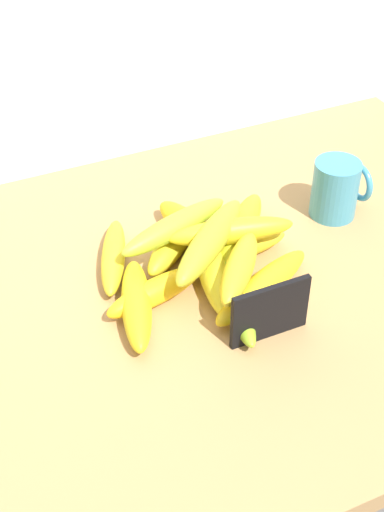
{
  "coord_description": "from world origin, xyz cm",
  "views": [
    {
      "loc": [
        -35.73,
        -69.69,
        71.56
      ],
      "look_at": [
        -3.03,
        1.4,
        8.0
      ],
      "focal_mm": 51.35,
      "sensor_mm": 36.0,
      "label": 1
    }
  ],
  "objects_px": {
    "banana_2": "(262,287)",
    "banana_4": "(136,304)",
    "chalkboard_sign": "(270,313)",
    "banana_3": "(213,266)",
    "banana_5": "(156,293)",
    "coffee_mug": "(337,189)",
    "banana_10": "(175,226)",
    "banana_9": "(240,231)",
    "banana_12": "(231,231)",
    "banana_11": "(239,268)",
    "banana_6": "(237,248)",
    "banana_7": "(192,229)",
    "banana_8": "(173,243)",
    "banana_1": "(234,294)",
    "banana_0": "(113,256)",
    "banana_13": "(207,242)"
  },
  "relations": [
    {
      "from": "chalkboard_sign",
      "to": "banana_2",
      "type": "bearing_deg",
      "value": 67.56
    },
    {
      "from": "banana_3",
      "to": "banana_13",
      "type": "relative_size",
      "value": 1.01
    },
    {
      "from": "banana_0",
      "to": "banana_10",
      "type": "height_order",
      "value": "banana_10"
    },
    {
      "from": "coffee_mug",
      "to": "banana_9",
      "type": "xyz_separation_m",
      "value": [
        -0.17,
        -0.01,
        -0.03
      ]
    },
    {
      "from": "banana_5",
      "to": "banana_1",
      "type": "bearing_deg",
      "value": -25.87
    },
    {
      "from": "banana_4",
      "to": "banana_3",
      "type": "bearing_deg",
      "value": 12.8
    },
    {
      "from": "banana_1",
      "to": "banana_7",
      "type": "height_order",
      "value": "banana_7"
    },
    {
      "from": "banana_1",
      "to": "banana_10",
      "type": "height_order",
      "value": "banana_10"
    },
    {
      "from": "banana_3",
      "to": "banana_6",
      "type": "xyz_separation_m",
      "value": [
        0.05,
        0.02,
        -0.0
      ]
    },
    {
      "from": "banana_10",
      "to": "banana_0",
      "type": "bearing_deg",
      "value": 167.4
    },
    {
      "from": "banana_12",
      "to": "banana_4",
      "type": "bearing_deg",
      "value": -163.05
    },
    {
      "from": "banana_3",
      "to": "banana_10",
      "type": "distance_m",
      "value": 0.08
    },
    {
      "from": "banana_10",
      "to": "banana_13",
      "type": "xyz_separation_m",
      "value": [
        0.02,
        -0.06,
        0.01
      ]
    },
    {
      "from": "banana_6",
      "to": "banana_9",
      "type": "bearing_deg",
      "value": 55.75
    },
    {
      "from": "banana_2",
      "to": "banana_12",
      "type": "bearing_deg",
      "value": 92.32
    },
    {
      "from": "banana_0",
      "to": "banana_9",
      "type": "height_order",
      "value": "banana_9"
    },
    {
      "from": "banana_12",
      "to": "banana_3",
      "type": "bearing_deg",
      "value": -151.0
    },
    {
      "from": "banana_2",
      "to": "banana_12",
      "type": "height_order",
      "value": "banana_12"
    },
    {
      "from": "coffee_mug",
      "to": "banana_10",
      "type": "xyz_separation_m",
      "value": [
        -0.28,
        0.0,
        0.01
      ]
    },
    {
      "from": "banana_3",
      "to": "banana_4",
      "type": "xyz_separation_m",
      "value": [
        -0.13,
        -0.03,
        -0.0
      ]
    },
    {
      "from": "banana_2",
      "to": "banana_4",
      "type": "bearing_deg",
      "value": 167.14
    },
    {
      "from": "banana_9",
      "to": "banana_10",
      "type": "bearing_deg",
      "value": 175.61
    },
    {
      "from": "chalkboard_sign",
      "to": "banana_5",
      "type": "relative_size",
      "value": 0.71
    },
    {
      "from": "banana_11",
      "to": "banana_12",
      "type": "bearing_deg",
      "value": 70.76
    },
    {
      "from": "coffee_mug",
      "to": "banana_3",
      "type": "relative_size",
      "value": 0.45
    },
    {
      "from": "banana_3",
      "to": "banana_9",
      "type": "height_order",
      "value": "banana_9"
    },
    {
      "from": "banana_11",
      "to": "banana_0",
      "type": "bearing_deg",
      "value": 133.83
    },
    {
      "from": "coffee_mug",
      "to": "banana_13",
      "type": "distance_m",
      "value": 0.26
    },
    {
      "from": "banana_4",
      "to": "banana_13",
      "type": "relative_size",
      "value": 0.86
    },
    {
      "from": "banana_8",
      "to": "banana_13",
      "type": "bearing_deg",
      "value": -71.28
    },
    {
      "from": "banana_0",
      "to": "banana_5",
      "type": "relative_size",
      "value": 1.09
    },
    {
      "from": "chalkboard_sign",
      "to": "banana_3",
      "type": "distance_m",
      "value": 0.14
    },
    {
      "from": "banana_3",
      "to": "banana_10",
      "type": "height_order",
      "value": "banana_10"
    },
    {
      "from": "banana_7",
      "to": "banana_8",
      "type": "height_order",
      "value": "banana_7"
    },
    {
      "from": "coffee_mug",
      "to": "banana_11",
      "type": "bearing_deg",
      "value": -153.68
    },
    {
      "from": "banana_3",
      "to": "banana_9",
      "type": "relative_size",
      "value": 1.07
    },
    {
      "from": "banana_9",
      "to": "banana_3",
      "type": "bearing_deg",
      "value": -142.97
    },
    {
      "from": "banana_1",
      "to": "coffee_mug",
      "type": "bearing_deg",
      "value": 26.89
    },
    {
      "from": "banana_2",
      "to": "banana_10",
      "type": "height_order",
      "value": "banana_10"
    },
    {
      "from": "banana_0",
      "to": "banana_7",
      "type": "distance_m",
      "value": 0.13
    },
    {
      "from": "banana_2",
      "to": "banana_13",
      "type": "height_order",
      "value": "banana_13"
    },
    {
      "from": "coffee_mug",
      "to": "banana_10",
      "type": "bearing_deg",
      "value": 179.42
    },
    {
      "from": "banana_5",
      "to": "banana_12",
      "type": "height_order",
      "value": "banana_12"
    },
    {
      "from": "coffee_mug",
      "to": "banana_6",
      "type": "distance_m",
      "value": 0.2
    },
    {
      "from": "banana_4",
      "to": "banana_12",
      "type": "distance_m",
      "value": 0.18
    },
    {
      "from": "banana_9",
      "to": "banana_6",
      "type": "bearing_deg",
      "value": -124.25
    },
    {
      "from": "coffee_mug",
      "to": "banana_7",
      "type": "bearing_deg",
      "value": 172.6
    },
    {
      "from": "banana_9",
      "to": "banana_1",
      "type": "bearing_deg",
      "value": -121.13
    },
    {
      "from": "banana_0",
      "to": "banana_6",
      "type": "bearing_deg",
      "value": -19.05
    },
    {
      "from": "coffee_mug",
      "to": "banana_3",
      "type": "bearing_deg",
      "value": -166.16
    }
  ]
}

